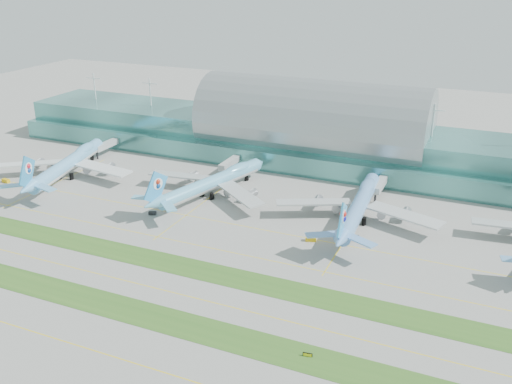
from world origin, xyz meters
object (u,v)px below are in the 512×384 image
at_px(terminal, 312,134).
at_px(airliner_c, 359,205).
at_px(taxiway_sign_east, 308,355).
at_px(airliner_b, 213,181).
at_px(airliner_a, 69,163).

height_order(terminal, airliner_c, terminal).
distance_m(airliner_c, taxiway_sign_east, 92.47).
bearing_deg(airliner_b, airliner_c, 15.44).
relative_size(airliner_a, taxiway_sign_east, 29.89).
bearing_deg(airliner_b, terminal, 83.88).
xyz_separation_m(airliner_c, taxiway_sign_east, (9.18, -91.81, -6.07)).
bearing_deg(taxiway_sign_east, airliner_c, 88.74).
xyz_separation_m(terminal, taxiway_sign_east, (50.85, -155.87, -13.67)).
xyz_separation_m(airliner_b, taxiway_sign_east, (76.10, -91.73, -5.93)).
bearing_deg(taxiway_sign_east, terminal, 101.10).
bearing_deg(taxiway_sign_east, airliner_a, 143.82).
distance_m(terminal, taxiway_sign_east, 164.52).
bearing_deg(taxiway_sign_east, airliner_b, 122.71).
bearing_deg(terminal, airliner_a, -145.31).
xyz_separation_m(airliner_b, airliner_c, (66.92, 0.08, 0.13)).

